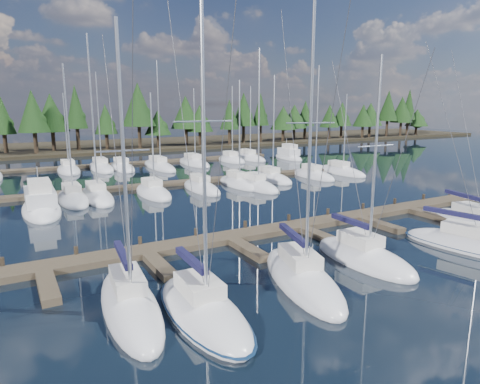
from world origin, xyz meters
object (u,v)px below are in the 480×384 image
motor_yacht_right (288,156)px  front_sailboat_4 (472,246)px  front_sailboat_5 (477,224)px  front_sailboat_2 (302,277)px  front_sailboat_3 (364,257)px  motor_yacht_left (41,206)px  front_sailboat_0 (130,304)px  main_dock (301,228)px  front_sailboat_1 (203,310)px

motor_yacht_right → front_sailboat_4: bearing=-111.3°
motor_yacht_right → front_sailboat_5: bearing=-106.2°
front_sailboat_2 → front_sailboat_3: size_ratio=1.20×
motor_yacht_right → motor_yacht_left: bearing=-153.6°
front_sailboat_0 → motor_yacht_right: (39.79, 43.22, 0.18)m
front_sailboat_2 → motor_yacht_left: 26.28m
motor_yacht_left → front_sailboat_3: bearing=-55.1°
motor_yacht_right → main_dock: bearing=-124.2°
front_sailboat_0 → motor_yacht_left: 22.61m
front_sailboat_5 → motor_yacht_right: bearing=73.8°
front_sailboat_1 → front_sailboat_3: bearing=7.6°
front_sailboat_3 → front_sailboat_5: (13.14, 1.09, 0.00)m
front_sailboat_4 → motor_yacht_left: bearing=133.6°
main_dock → front_sailboat_2: size_ratio=2.83×
front_sailboat_0 → front_sailboat_5: (27.33, 0.44, -0.01)m
front_sailboat_1 → motor_yacht_right: front_sailboat_1 is taller
front_sailboat_5 → motor_yacht_left: bearing=143.0°
front_sailboat_4 → motor_yacht_left: front_sailboat_4 is taller
front_sailboat_0 → front_sailboat_3: size_ratio=1.06×
front_sailboat_0 → front_sailboat_1: size_ratio=0.86×
front_sailboat_5 → motor_yacht_right: size_ratio=1.64×
front_sailboat_3 → front_sailboat_4: 8.01m
front_sailboat_3 → front_sailboat_4: front_sailboat_4 is taller
front_sailboat_0 → front_sailboat_1: 3.50m
front_sailboat_4 → front_sailboat_5: size_ratio=0.99×
front_sailboat_1 → front_sailboat_3: (11.46, 1.54, -0.02)m
main_dock → motor_yacht_left: (-16.84, 16.04, 0.32)m
front_sailboat_4 → front_sailboat_1: bearing=178.8°
front_sailboat_5 → motor_yacht_right: 44.56m
front_sailboat_1 → motor_yacht_left: (-4.73, 24.71, 0.23)m
front_sailboat_0 → front_sailboat_5: size_ratio=0.94×
front_sailboat_5 → front_sailboat_2: bearing=-174.4°
front_sailboat_0 → motor_yacht_right: bearing=47.4°
front_sailboat_3 → front_sailboat_5: bearing=4.7°
front_sailboat_4 → front_sailboat_5: bearing=29.5°
main_dock → front_sailboat_4: front_sailboat_4 is taller
front_sailboat_0 → front_sailboat_4: 22.12m
front_sailboat_2 → front_sailboat_3: 5.29m
front_sailboat_0 → front_sailboat_5: bearing=0.9°
motor_yacht_left → motor_yacht_right: bearing=26.4°
front_sailboat_5 → front_sailboat_3: bearing=-175.3°
front_sailboat_5 → main_dock: bearing=154.2°
front_sailboat_2 → front_sailboat_0: bearing=171.3°
front_sailboat_3 → motor_yacht_right: bearing=59.7°
front_sailboat_3 → front_sailboat_5: front_sailboat_5 is taller
front_sailboat_3 → motor_yacht_left: 28.27m
main_dock → front_sailboat_0: (-14.85, -6.48, 0.09)m
front_sailboat_1 → motor_yacht_left: bearing=100.8°
front_sailboat_5 → motor_yacht_left: size_ratio=1.50×
front_sailboat_1 → main_dock: bearing=35.6°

